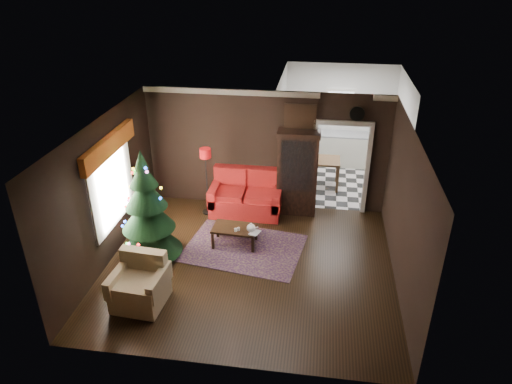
# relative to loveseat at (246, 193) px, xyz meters

# --- Properties ---
(floor) EXTENTS (5.50, 5.50, 0.00)m
(floor) POSITION_rel_loveseat_xyz_m (0.40, -2.05, -0.50)
(floor) COLOR black
(floor) RESTS_ON ground
(ceiling) EXTENTS (5.50, 5.50, 0.00)m
(ceiling) POSITION_rel_loveseat_xyz_m (0.40, -2.05, 2.30)
(ceiling) COLOR white
(ceiling) RESTS_ON ground
(wall_back) EXTENTS (5.50, 0.00, 5.50)m
(wall_back) POSITION_rel_loveseat_xyz_m (0.40, 0.45, 0.90)
(wall_back) COLOR black
(wall_back) RESTS_ON ground
(wall_front) EXTENTS (5.50, 0.00, 5.50)m
(wall_front) POSITION_rel_loveseat_xyz_m (0.40, -4.55, 0.90)
(wall_front) COLOR black
(wall_front) RESTS_ON ground
(wall_left) EXTENTS (0.00, 5.50, 5.50)m
(wall_left) POSITION_rel_loveseat_xyz_m (-2.35, -2.05, 0.90)
(wall_left) COLOR black
(wall_left) RESTS_ON ground
(wall_right) EXTENTS (0.00, 5.50, 5.50)m
(wall_right) POSITION_rel_loveseat_xyz_m (3.15, -2.05, 0.90)
(wall_right) COLOR black
(wall_right) RESTS_ON ground
(doorway) EXTENTS (1.10, 0.10, 2.10)m
(doorway) POSITION_rel_loveseat_xyz_m (2.10, 0.45, 0.55)
(doorway) COLOR beige
(doorway) RESTS_ON ground
(left_window) EXTENTS (0.05, 1.60, 1.40)m
(left_window) POSITION_rel_loveseat_xyz_m (-2.31, -1.85, 0.95)
(left_window) COLOR white
(left_window) RESTS_ON wall_left
(valance) EXTENTS (0.12, 2.10, 0.35)m
(valance) POSITION_rel_loveseat_xyz_m (-2.23, -1.85, 1.77)
(valance) COLOR #A94B18
(valance) RESTS_ON wall_left
(kitchen_floor) EXTENTS (3.00, 3.00, 0.00)m
(kitchen_floor) POSITION_rel_loveseat_xyz_m (2.10, 1.95, -0.50)
(kitchen_floor) COLOR white
(kitchen_floor) RESTS_ON ground
(kitchen_window) EXTENTS (0.70, 0.06, 0.70)m
(kitchen_window) POSITION_rel_loveseat_xyz_m (2.10, 3.40, 1.20)
(kitchen_window) COLOR white
(kitchen_window) RESTS_ON ground
(rug) EXTENTS (2.57, 2.04, 0.01)m
(rug) POSITION_rel_loveseat_xyz_m (0.20, -1.49, -0.49)
(rug) COLOR #50424B
(rug) RESTS_ON ground
(loveseat) EXTENTS (1.70, 0.90, 1.00)m
(loveseat) POSITION_rel_loveseat_xyz_m (0.00, 0.00, 0.00)
(loveseat) COLOR maroon
(loveseat) RESTS_ON ground
(curio_cabinet) EXTENTS (0.90, 0.45, 1.90)m
(curio_cabinet) POSITION_rel_loveseat_xyz_m (1.15, 0.22, 0.45)
(curio_cabinet) COLOR black
(curio_cabinet) RESTS_ON ground
(floor_lamp) EXTENTS (0.32, 0.32, 1.59)m
(floor_lamp) POSITION_rel_loveseat_xyz_m (-0.86, -0.18, 0.33)
(floor_lamp) COLOR black
(floor_lamp) RESTS_ON ground
(christmas_tree) EXTENTS (1.37, 1.37, 2.33)m
(christmas_tree) POSITION_rel_loveseat_xyz_m (-1.58, -2.01, 0.55)
(christmas_tree) COLOR black
(christmas_tree) RESTS_ON ground
(armchair) EXTENTS (0.93, 0.93, 0.88)m
(armchair) POSITION_rel_loveseat_xyz_m (-1.28, -3.41, -0.04)
(armchair) COLOR gray
(armchair) RESTS_ON ground
(coffee_table) EXTENTS (0.92, 0.59, 0.40)m
(coffee_table) POSITION_rel_loveseat_xyz_m (-0.01, -1.37, -0.29)
(coffee_table) COLOR #342217
(coffee_table) RESTS_ON rug
(teapot) EXTENTS (0.21, 0.21, 0.19)m
(teapot) POSITION_rel_loveseat_xyz_m (0.35, -1.48, 0.01)
(teapot) COLOR white
(teapot) RESTS_ON coffee_table
(cup_a) EXTENTS (0.08, 0.08, 0.06)m
(cup_a) POSITION_rel_loveseat_xyz_m (0.04, -1.50, -0.06)
(cup_a) COLOR white
(cup_a) RESTS_ON coffee_table
(cup_b) EXTENTS (0.09, 0.09, 0.06)m
(cup_b) POSITION_rel_loveseat_xyz_m (0.08, -1.46, -0.06)
(cup_b) COLOR silver
(cup_b) RESTS_ON coffee_table
(book) EXTENTS (0.17, 0.08, 0.24)m
(book) POSITION_rel_loveseat_xyz_m (0.35, -1.49, 0.04)
(book) COLOR tan
(book) RESTS_ON coffee_table
(wall_clock) EXTENTS (0.32, 0.32, 0.06)m
(wall_clock) POSITION_rel_loveseat_xyz_m (2.35, 0.40, 1.88)
(wall_clock) COLOR white
(wall_clock) RESTS_ON wall_back
(painting) EXTENTS (0.62, 0.05, 0.52)m
(painting) POSITION_rel_loveseat_xyz_m (1.15, 0.41, 1.75)
(painting) COLOR tan
(painting) RESTS_ON wall_back
(kitchen_counter) EXTENTS (1.80, 0.60, 0.90)m
(kitchen_counter) POSITION_rel_loveseat_xyz_m (2.10, 3.15, -0.05)
(kitchen_counter) COLOR silver
(kitchen_counter) RESTS_ON ground
(kitchen_table) EXTENTS (0.70, 0.70, 0.75)m
(kitchen_table) POSITION_rel_loveseat_xyz_m (1.80, 1.65, -0.12)
(kitchen_table) COLOR brown
(kitchen_table) RESTS_ON ground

